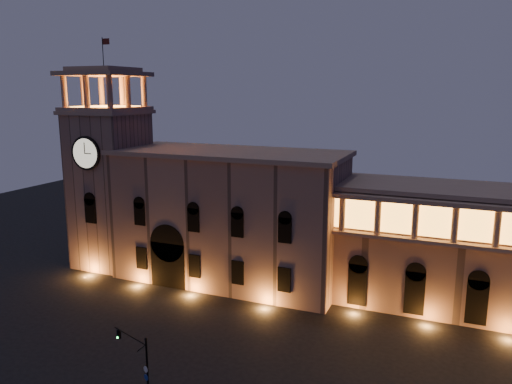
# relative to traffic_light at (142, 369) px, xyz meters

# --- Properties ---
(ground) EXTENTS (160.00, 160.00, 0.00)m
(ground) POSITION_rel_traffic_light_xyz_m (-3.80, 6.34, -3.36)
(ground) COLOR black
(ground) RESTS_ON ground
(government_building) EXTENTS (30.80, 12.80, 17.60)m
(government_building) POSITION_rel_traffic_light_xyz_m (-5.88, 28.27, 5.41)
(government_building) COLOR #8F6C5D
(government_building) RESTS_ON ground
(clock_tower) EXTENTS (9.80, 9.80, 32.40)m
(clock_tower) POSITION_rel_traffic_light_xyz_m (-24.30, 27.31, 9.14)
(clock_tower) COLOR #8F6C5D
(clock_tower) RESTS_ON ground
(colonnade_wing) EXTENTS (40.60, 11.50, 14.50)m
(colonnade_wing) POSITION_rel_traffic_light_xyz_m (28.20, 30.26, 3.97)
(colonnade_wing) COLOR #8A6758
(colonnade_wing) RESTS_ON ground
(traffic_light) EXTENTS (4.43, 1.80, 6.40)m
(traffic_light) POSITION_rel_traffic_light_xyz_m (0.00, 0.00, 0.00)
(traffic_light) COLOR black
(traffic_light) RESTS_ON ground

